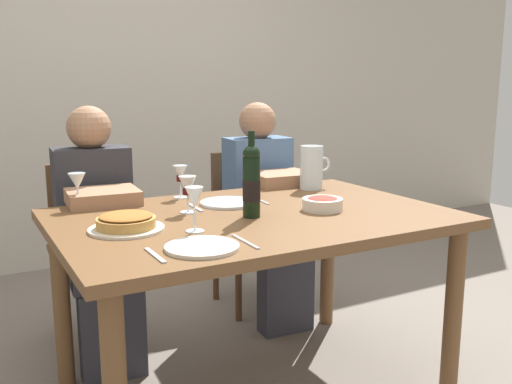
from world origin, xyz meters
TOP-DOWN VIEW (x-y plane):
  - back_wall at (0.00, 2.12)m, footprint 8.00×0.10m
  - dining_table at (0.00, 0.00)m, footprint 1.50×1.00m
  - wine_bottle at (-0.03, -0.04)m, footprint 0.07×0.07m
  - water_pitcher at (0.49, 0.33)m, footprint 0.16×0.11m
  - baked_tart at (-0.50, -0.01)m, footprint 0.26×0.26m
  - salad_bowl at (0.27, -0.08)m, footprint 0.16×0.16m
  - wine_glass_left_diner at (-0.13, 0.43)m, footprint 0.06×0.06m
  - wine_glass_right_diner at (-0.58, 0.43)m, footprint 0.07×0.07m
  - wine_glass_centre at (-0.30, -0.14)m, footprint 0.06×0.06m
  - wine_glass_spare at (-0.22, 0.14)m, footprint 0.07×0.07m
  - dinner_plate_left_setting at (-0.01, 0.20)m, footprint 0.24×0.24m
  - dinner_plate_right_setting at (-0.36, -0.34)m, footprint 0.23×0.23m
  - fork_left_setting at (-0.16, 0.20)m, footprint 0.02×0.16m
  - knife_left_setting at (0.14, 0.20)m, footprint 0.02×0.18m
  - knife_right_setting at (-0.21, -0.34)m, footprint 0.01×0.18m
  - spoon_right_setting at (-0.51, -0.34)m, footprint 0.02×0.16m
  - chair_left at (-0.44, 0.87)m, footprint 0.43×0.43m
  - diner_left at (-0.46, 0.63)m, footprint 0.35×0.52m
  - chair_right at (0.46, 0.90)m, footprint 0.43×0.43m
  - diner_right at (0.44, 0.67)m, footprint 0.35×0.52m

SIDE VIEW (x-z plane):
  - chair_left at x=-0.44m, z-range 0.06..0.93m
  - chair_right at x=0.46m, z-range 0.06..0.93m
  - diner_left at x=-0.46m, z-range 0.04..1.20m
  - diner_right at x=0.44m, z-range 0.04..1.20m
  - dining_table at x=0.00m, z-range 0.29..1.05m
  - fork_left_setting at x=-0.16m, z-range 0.76..0.76m
  - knife_left_setting at x=0.14m, z-range 0.76..0.76m
  - knife_right_setting at x=-0.21m, z-range 0.76..0.76m
  - spoon_right_setting at x=-0.51m, z-range 0.76..0.76m
  - dinner_plate_left_setting at x=-0.01m, z-range 0.76..0.77m
  - dinner_plate_right_setting at x=-0.36m, z-range 0.76..0.77m
  - baked_tart at x=-0.50m, z-range 0.76..0.82m
  - salad_bowl at x=0.27m, z-range 0.76..0.82m
  - water_pitcher at x=0.49m, z-range 0.75..0.96m
  - wine_glass_spare at x=-0.22m, z-range 0.79..0.93m
  - wine_glass_left_diner at x=-0.13m, z-range 0.79..0.93m
  - wine_glass_right_diner at x=-0.58m, z-range 0.79..0.94m
  - wine_glass_centre at x=-0.30m, z-range 0.79..0.95m
  - wine_bottle at x=-0.03m, z-range 0.73..1.06m
  - back_wall at x=0.00m, z-range 0.00..2.80m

